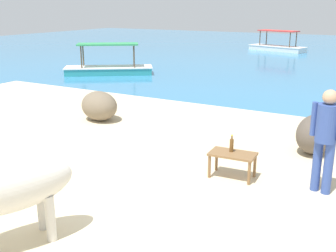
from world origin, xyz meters
The scene contains 10 objects.
sand_beach centered at (0.00, 0.00, 0.02)m, with size 18.00×14.00×0.04m, color beige.
water_surface centered at (0.00, 22.00, 0.00)m, with size 60.00×36.00×0.03m, color teal.
cow centered at (0.04, -0.96, 0.81)m, with size 1.28×2.03×1.16m.
low_bench_table centered at (1.62, 2.37, 0.40)m, with size 0.79×0.49×0.43m.
bottle centered at (1.57, 2.43, 0.59)m, with size 0.07×0.07×0.30m.
person_standing centered at (3.02, 2.52, 0.99)m, with size 0.50×0.32×1.62m.
shore_rock_large centered at (-2.62, 4.13, 0.41)m, with size 1.06×0.81×0.73m, color #756651.
shore_rock_small centered at (2.57, 4.30, 0.42)m, with size 0.96×0.69×0.76m, color brown.
boat_white centered at (-3.33, 22.99, 0.29)m, with size 3.85×2.12×1.29m.
boat_teal centered at (-6.99, 10.18, 0.29)m, with size 3.67×3.05×1.29m.
Camera 1 is at (3.90, -3.79, 2.84)m, focal length 44.24 mm.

